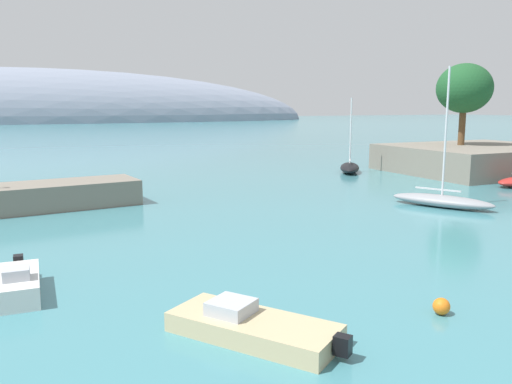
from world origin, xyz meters
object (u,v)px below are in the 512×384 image
object	(u,v)px
sailboat_black_near_shore	(350,167)
motorboat_white_alongside_breakwater	(18,284)
tree_clump_shore	(464,89)
sailboat_grey_mid_mooring	(442,200)
motorboat_sand_foreground	(252,326)
mooring_buoy_orange	(441,306)

from	to	relation	value
sailboat_black_near_shore	motorboat_white_alongside_breakwater	bearing A→B (deg)	162.41
tree_clump_shore	sailboat_black_near_shore	bearing A→B (deg)	163.57
tree_clump_shore	motorboat_white_alongside_breakwater	bearing A→B (deg)	-154.01
tree_clump_shore	sailboat_grey_mid_mooring	size ratio (longest dim) A/B	0.90
sailboat_black_near_shore	motorboat_sand_foreground	world-z (taller)	sailboat_black_near_shore
tree_clump_shore	motorboat_sand_foreground	bearing A→B (deg)	-142.98
motorboat_white_alongside_breakwater	mooring_buoy_orange	distance (m)	14.69
sailboat_black_near_shore	sailboat_grey_mid_mooring	xyz separation A→B (m)	(-4.95, -17.84, -0.05)
tree_clump_shore	sailboat_grey_mid_mooring	xyz separation A→B (m)	(-16.45, -14.45, -7.98)
motorboat_white_alongside_breakwater	sailboat_black_near_shore	bearing A→B (deg)	129.51
tree_clump_shore	motorboat_sand_foreground	size ratio (longest dim) A/B	1.58
sailboat_black_near_shore	tree_clump_shore	bearing A→B (deg)	-71.89
sailboat_grey_mid_mooring	tree_clump_shore	bearing A→B (deg)	103.83
sailboat_black_near_shore	mooring_buoy_orange	bearing A→B (deg)	-175.62
motorboat_sand_foreground	mooring_buoy_orange	size ratio (longest dim) A/B	9.46
motorboat_white_alongside_breakwater	tree_clump_shore	bearing A→B (deg)	117.63
motorboat_sand_foreground	mooring_buoy_orange	distance (m)	6.39
sailboat_black_near_shore	motorboat_white_alongside_breakwater	xyz separation A→B (m)	(-31.00, -24.11, -0.09)
sailboat_black_near_shore	sailboat_grey_mid_mooring	size ratio (longest dim) A/B	0.81
sailboat_grey_mid_mooring	motorboat_white_alongside_breakwater	xyz separation A→B (m)	(-26.05, -6.27, -0.05)
sailboat_black_near_shore	sailboat_grey_mid_mooring	bearing A→B (deg)	-160.97
sailboat_grey_mid_mooring	motorboat_sand_foreground	world-z (taller)	sailboat_grey_mid_mooring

